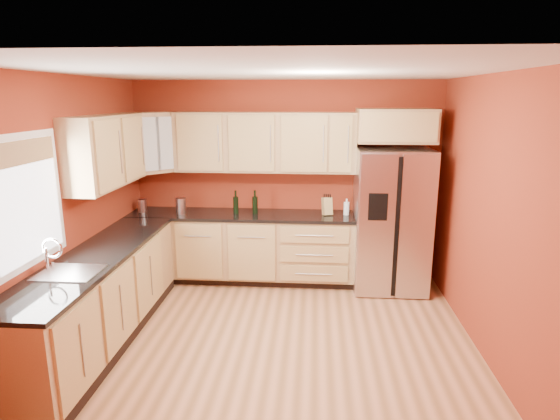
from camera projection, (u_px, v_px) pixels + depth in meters
name	position (u px, v px, depth m)	size (l,w,h in m)	color
floor	(272.00, 347.00, 4.58)	(4.00, 4.00, 0.00)	#905E37
ceiling	(271.00, 71.00, 3.96)	(4.00, 4.00, 0.00)	silver
wall_back	(285.00, 181.00, 6.21)	(4.00, 0.04, 2.60)	maroon
wall_front	(234.00, 321.00, 2.33)	(4.00, 0.04, 2.60)	maroon
wall_left	(61.00, 215.00, 4.42)	(0.04, 4.00, 2.60)	maroon
wall_right	(497.00, 223.00, 4.12)	(0.04, 4.00, 2.60)	maroon
base_cabinets_back	(242.00, 249.00, 6.16)	(2.90, 0.60, 0.88)	#A17B4E
base_cabinets_left	(100.00, 300.00, 4.60)	(0.60, 2.80, 0.88)	#A17B4E
countertop_back	(241.00, 215.00, 6.04)	(2.90, 0.62, 0.04)	black
countertop_left	(96.00, 256.00, 4.49)	(0.62, 2.80, 0.04)	black
upper_cabinets_back	(265.00, 142.00, 5.94)	(2.30, 0.33, 0.75)	#A17B4E
upper_cabinets_left	(106.00, 151.00, 4.98)	(0.33, 1.35, 0.75)	#A17B4E
corner_upper_cabinet	(152.00, 143.00, 5.89)	(0.62, 0.33, 0.75)	#A17B4E
over_fridge_cabinet	(395.00, 126.00, 5.64)	(0.92, 0.60, 0.40)	#A17B4E
refrigerator	(391.00, 220.00, 5.84)	(0.90, 0.75, 1.78)	#ADADB2
window	(28.00, 201.00, 3.87)	(0.03, 0.90, 1.00)	white
sink_faucet	(68.00, 256.00, 3.96)	(0.50, 0.42, 0.30)	silver
canister_left	(142.00, 206.00, 6.10)	(0.10, 0.10, 0.17)	#ADADB2
canister_right	(181.00, 206.00, 6.00)	(0.13, 0.13, 0.21)	#ADADB2
wine_bottle_a	(255.00, 202.00, 5.99)	(0.07, 0.07, 0.31)	black
wine_bottle_b	(236.00, 202.00, 6.00)	(0.07, 0.07, 0.30)	black
knife_block	(327.00, 206.00, 5.95)	(0.11, 0.10, 0.22)	#A68951
soap_dispenser	(346.00, 207.00, 5.95)	(0.07, 0.07, 0.21)	white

